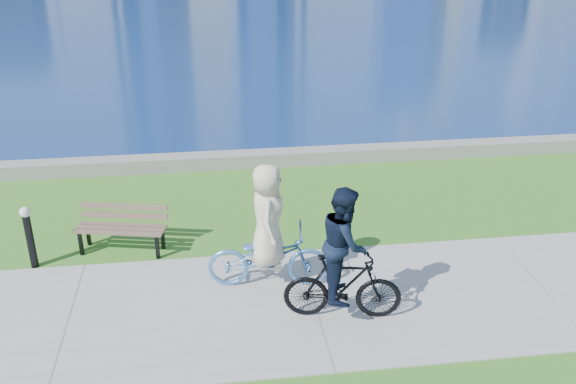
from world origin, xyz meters
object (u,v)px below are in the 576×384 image
at_px(cyclist_man, 343,265).
at_px(park_bench, 122,224).
at_px(bollard_lamp, 29,233).
at_px(cyclist_woman, 268,242).

bearing_deg(cyclist_man, park_bench, 63.58).
distance_m(bollard_lamp, cyclist_woman, 4.36).
height_order(park_bench, cyclist_woman, cyclist_woman).
distance_m(park_bench, bollard_lamp, 1.64).
xyz_separation_m(cyclist_woman, cyclist_man, (1.07, -1.09, 0.12)).
xyz_separation_m(park_bench, cyclist_man, (3.69, -2.72, 0.44)).
bearing_deg(park_bench, bollard_lamp, -151.54).
xyz_separation_m(park_bench, bollard_lamp, (-1.57, -0.45, 0.16)).
bearing_deg(cyclist_man, cyclist_woman, 54.29).
relative_size(park_bench, bollard_lamp, 1.46).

